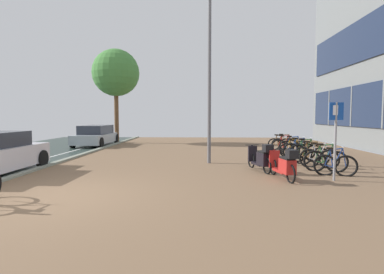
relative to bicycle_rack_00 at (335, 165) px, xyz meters
The scene contains 18 objects.
ground 6.74m from the bicycle_rack_00, 155.12° to the right, with size 21.00×40.00×0.13m.
bicycle_rack_00 is the anchor object (origin of this frame).
bicycle_rack_01 0.74m from the bicycle_rack_00, 90.61° to the left, with size 1.40×0.51×1.03m.
bicycle_rack_02 1.49m from the bicycle_rack_00, 87.93° to the left, with size 1.31×0.60×0.99m.
bicycle_rack_03 2.23m from the bicycle_rack_00, 89.23° to the left, with size 1.30×0.57×0.99m.
bicycle_rack_04 2.97m from the bicycle_rack_00, 88.70° to the left, with size 1.41×0.48×1.03m.
bicycle_rack_05 3.71m from the bicycle_rack_00, 89.59° to the left, with size 1.40×0.48×1.02m.
bicycle_rack_06 4.45m from the bicycle_rack_00, 90.23° to the left, with size 1.24×0.48×0.93m.
bicycle_rack_07 5.20m from the bicycle_rack_00, 87.71° to the left, with size 1.35×0.53×1.00m.
bicycle_rack_08 5.94m from the bicycle_rack_00, 90.03° to the left, with size 1.31×0.51×0.99m.
bicycle_rack_09 6.68m from the bicycle_rack_00, 88.36° to the left, with size 1.38×0.49×1.01m.
bicycle_rack_10 7.42m from the bicycle_rack_00, 89.21° to the left, with size 1.25×0.48×0.93m.
scooter_near 1.89m from the bicycle_rack_00, 159.02° to the right, with size 0.62×1.84×0.97m.
scooter_mid 2.28m from the bicycle_rack_00, 162.95° to the left, with size 0.74×1.80×0.98m.
parked_car_far 14.68m from the bicycle_rack_00, 138.54° to the left, with size 1.87×4.35×1.28m.
parking_sign 1.36m from the bicycle_rack_00, 114.67° to the right, with size 0.40×0.07×2.26m.
lamp_post 5.68m from the bicycle_rack_00, 147.76° to the left, with size 0.20×0.52×6.64m.
street_tree 16.06m from the bicycle_rack_00, 131.37° to the left, with size 3.24×3.24×6.49m.
Camera 1 is at (3.38, -6.83, 1.87)m, focal length 28.66 mm.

